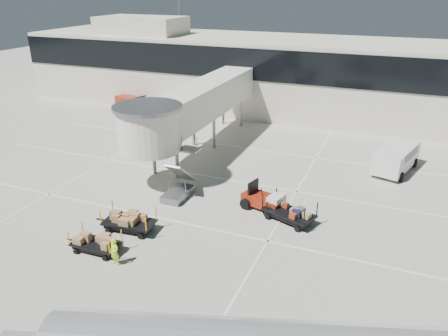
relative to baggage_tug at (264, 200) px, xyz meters
The scene contains 11 objects.
ground 7.30m from the baggage_tug, 129.10° to the right, with size 140.00×140.00×0.00m, color #B9B4A5.
lane_markings 6.45m from the baggage_tug, 144.94° to the left, with size 40.00×30.00×0.02m.
terminal 25.03m from the baggage_tug, 101.49° to the left, with size 64.00×12.11×15.20m.
jet_bridge 11.41m from the baggage_tug, 142.28° to the left, with size 5.70×20.40×6.03m.
baggage_tug is the anchor object (origin of this frame).
suitcase_cart 2.16m from the baggage_tug, 24.99° to the right, with size 3.96×2.58×1.53m.
box_cart_near 10.88m from the baggage_tug, 131.26° to the right, with size 3.32×1.43×1.29m.
box_cart_far 8.58m from the baggage_tug, 139.41° to the right, with size 3.82×1.80×1.48m.
ground_worker 10.33m from the baggage_tug, 121.26° to the right, with size 0.57×0.38×1.57m, color #B9FA1A.
minivan 12.72m from the baggage_tug, 52.73° to the left, with size 3.43×5.55×1.96m.
belt_loader 27.74m from the baggage_tug, 141.30° to the left, with size 4.33×2.77×1.96m.
Camera 1 is at (11.77, -18.77, 13.72)m, focal length 35.00 mm.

